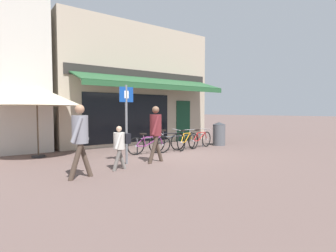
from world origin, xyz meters
The scene contains 13 objects.
ground_plane centered at (0.00, 0.00, 0.00)m, with size 160.00×160.00×0.00m, color brown.
shop_front centered at (0.68, 4.45, 2.82)m, with size 7.71×4.59×5.64m.
bike_rack_rail centered at (0.64, 0.72, 0.47)m, with size 3.38×0.04×0.57m.
bicycle_purple centered at (-0.69, 0.38, 0.35)m, with size 1.68×0.63×0.81m.
bicycle_black centered at (0.21, 0.48, 0.39)m, with size 1.73×0.52×0.87m.
bicycle_orange centered at (1.15, 0.47, 0.36)m, with size 1.56×0.84×0.83m.
bicycle_red centered at (1.93, 0.51, 0.36)m, with size 1.63×0.57×0.81m.
pedestrian_adult centered at (-1.33, -1.02, 1.05)m, with size 0.63×0.49×1.73m.
pedestrian_child centered at (-2.65, -1.33, 0.72)m, with size 0.54×0.41×1.19m.
pedestrian_second_adult centered at (-3.79, -1.59, 1.05)m, with size 0.64×0.50×1.74m.
litter_bin centered at (3.22, 0.63, 0.53)m, with size 0.57×0.57×1.07m.
parking_sign centered at (-2.16, -0.72, 1.43)m, with size 0.44×0.07×2.33m.
cafe_parasol centered at (-4.07, 2.10, 2.08)m, with size 2.93×2.93×2.42m.
Camera 1 is at (-5.68, -7.67, 1.57)m, focal length 28.00 mm.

